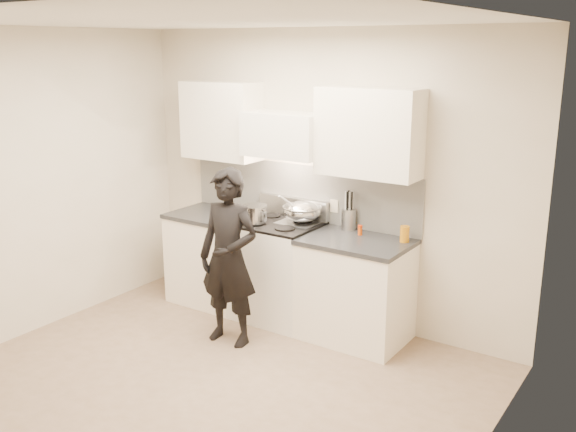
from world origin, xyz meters
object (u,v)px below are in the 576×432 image
(counter_right, at_px, (355,289))
(wok, at_px, (302,211))
(utensil_crock, at_px, (349,218))
(person, at_px, (229,258))
(stove, at_px, (278,270))

(counter_right, xyz_separation_m, wok, (-0.63, 0.11, 0.60))
(utensil_crock, relative_size, person, 0.23)
(stove, height_order, counter_right, stove)
(utensil_crock, bearing_deg, counter_right, -48.47)
(stove, distance_m, person, 0.73)
(counter_right, height_order, wok, wok)
(counter_right, distance_m, utensil_crock, 0.65)
(wok, height_order, utensil_crock, utensil_crock)
(counter_right, height_order, person, person)
(wok, bearing_deg, utensil_crock, 18.24)
(wok, relative_size, utensil_crock, 1.26)
(stove, xyz_separation_m, wok, (0.20, 0.11, 0.58))
(stove, distance_m, wok, 0.62)
(stove, distance_m, counter_right, 0.83)
(person, bearing_deg, utensil_crock, 49.07)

